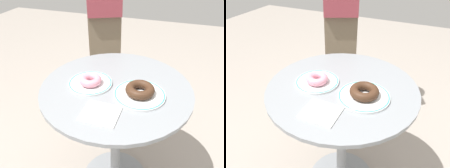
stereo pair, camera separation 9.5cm
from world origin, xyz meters
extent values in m
cylinder|color=gray|center=(0.00, 0.00, 0.74)|extent=(0.70, 0.70, 0.02)
cylinder|color=gray|center=(0.00, 0.00, 0.38)|extent=(0.06, 0.06, 0.70)
cylinder|color=white|center=(-0.12, -0.02, 0.75)|extent=(0.20, 0.20, 0.01)
torus|color=#38B2A8|center=(-0.12, -0.02, 0.76)|extent=(0.20, 0.20, 0.01)
cylinder|color=white|center=(0.12, -0.04, 0.75)|extent=(0.22, 0.22, 0.01)
torus|color=#38B2A8|center=(0.12, -0.04, 0.76)|extent=(0.22, 0.22, 0.01)
torus|color=pink|center=(-0.11, -0.03, 0.78)|extent=(0.14, 0.14, 0.04)
torus|color=#422819|center=(0.12, -0.04, 0.78)|extent=(0.16, 0.16, 0.04)
cube|color=white|center=(0.00, -0.21, 0.75)|extent=(0.15, 0.13, 0.01)
cube|color=brown|center=(-0.31, 0.66, 0.45)|extent=(0.34, 0.39, 0.91)
camera|label=1|loc=(0.24, -0.79, 1.31)|focal=34.59mm
camera|label=2|loc=(0.33, -0.76, 1.31)|focal=34.59mm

